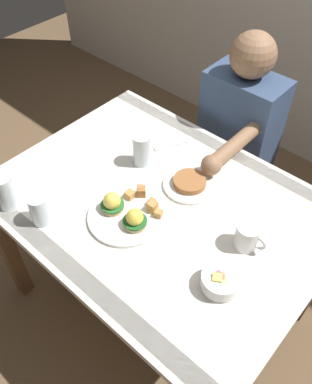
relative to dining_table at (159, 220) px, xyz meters
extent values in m
plane|color=brown|center=(0.00, 0.00, -0.63)|extent=(6.00, 6.00, 0.00)
cube|color=white|center=(0.00, 0.00, 0.09)|extent=(1.20, 0.90, 0.03)
cube|color=#B23838|center=(0.00, -0.40, 0.10)|extent=(1.20, 0.06, 0.00)
cube|color=#B23838|center=(0.00, 0.40, 0.10)|extent=(1.20, 0.06, 0.00)
cube|color=brown|center=(-0.55, -0.40, -0.28)|extent=(0.06, 0.06, 0.71)
cube|color=brown|center=(-0.55, 0.40, -0.28)|extent=(0.06, 0.06, 0.71)
cylinder|color=white|center=(-0.04, -0.13, 0.11)|extent=(0.27, 0.27, 0.01)
cylinder|color=tan|center=(-0.09, -0.14, 0.13)|extent=(0.08, 0.08, 0.02)
cylinder|color=#286B2D|center=(-0.09, -0.14, 0.14)|extent=(0.08, 0.08, 0.01)
sphere|color=#F7DB56|center=(-0.09, -0.14, 0.16)|extent=(0.06, 0.06, 0.06)
cylinder|color=tan|center=(0.02, -0.14, 0.13)|extent=(0.08, 0.08, 0.02)
cylinder|color=#236028|center=(0.02, -0.14, 0.14)|extent=(0.08, 0.08, 0.01)
sphere|color=yellow|center=(0.02, -0.14, 0.16)|extent=(0.06, 0.06, 0.06)
cube|color=#AD7038|center=(-0.06, -0.03, 0.14)|extent=(0.04, 0.04, 0.04)
cube|color=#AD7038|center=(0.00, -0.04, 0.13)|extent=(0.02, 0.02, 0.03)
cube|color=tan|center=(0.02, -0.05, 0.14)|extent=(0.03, 0.03, 0.04)
cube|color=#B77A42|center=(-0.07, -0.03, 0.14)|extent=(0.03, 0.03, 0.04)
cube|color=tan|center=(0.05, -0.06, 0.13)|extent=(0.03, 0.03, 0.03)
cube|color=tan|center=(-0.08, -0.06, 0.13)|extent=(0.03, 0.03, 0.03)
cylinder|color=white|center=(0.37, -0.14, 0.11)|extent=(0.10, 0.10, 0.01)
cylinder|color=white|center=(0.37, -0.14, 0.14)|extent=(0.12, 0.12, 0.04)
cube|color=#F4A85B|center=(0.37, -0.14, 0.15)|extent=(0.03, 0.03, 0.02)
cube|color=#F4A85B|center=(0.37, -0.13, 0.14)|extent=(0.03, 0.03, 0.02)
cube|color=#F4DB66|center=(0.37, -0.14, 0.14)|extent=(0.02, 0.02, 0.02)
cube|color=#F4DB66|center=(0.36, -0.14, 0.13)|extent=(0.04, 0.04, 0.03)
cube|color=#F4DB66|center=(0.38, -0.15, 0.14)|extent=(0.03, 0.03, 0.03)
cube|color=#F4DB66|center=(0.36, -0.15, 0.15)|extent=(0.04, 0.04, 0.03)
cube|color=#B7E093|center=(0.38, -0.15, 0.15)|extent=(0.03, 0.03, 0.02)
cube|color=#EA6B70|center=(0.36, -0.14, 0.15)|extent=(0.03, 0.03, 0.03)
cylinder|color=white|center=(0.34, 0.05, 0.15)|extent=(0.08, 0.08, 0.09)
cylinder|color=black|center=(0.34, 0.05, 0.20)|extent=(0.07, 0.07, 0.01)
torus|color=white|center=(0.38, 0.05, 0.16)|extent=(0.06, 0.01, 0.06)
cube|color=silver|center=(-0.16, 0.29, 0.11)|extent=(0.07, 0.11, 0.00)
cube|color=silver|center=(-0.20, 0.22, 0.11)|extent=(0.04, 0.04, 0.00)
cylinder|color=silver|center=(-0.19, 0.11, 0.17)|extent=(0.07, 0.07, 0.13)
cylinder|color=silver|center=(-0.19, 0.11, 0.16)|extent=(0.06, 0.06, 0.10)
cylinder|color=silver|center=(-0.24, -0.34, 0.16)|extent=(0.07, 0.07, 0.12)
cylinder|color=silver|center=(-0.24, -0.34, 0.15)|extent=(0.06, 0.06, 0.09)
cylinder|color=silver|center=(-0.39, -0.37, 0.18)|extent=(0.07, 0.07, 0.14)
cylinder|color=silver|center=(-0.39, -0.37, 0.14)|extent=(0.07, 0.07, 0.07)
cylinder|color=white|center=(0.03, 0.14, 0.11)|extent=(0.20, 0.20, 0.01)
cylinder|color=#A36638|center=(0.03, 0.14, 0.13)|extent=(0.12, 0.12, 0.02)
cylinder|color=#33333D|center=(-0.15, 0.53, -0.41)|extent=(0.11, 0.11, 0.45)
cylinder|color=#33333D|center=(0.03, 0.53, -0.41)|extent=(0.11, 0.11, 0.45)
cube|color=#384C70|center=(-0.06, 0.63, 0.07)|extent=(0.34, 0.20, 0.50)
sphere|color=#936B4C|center=(-0.06, 0.63, 0.41)|extent=(0.19, 0.19, 0.19)
cylinder|color=#936B4C|center=(0.06, 0.38, 0.17)|extent=(0.06, 0.30, 0.06)
sphere|color=#936B4C|center=(0.06, 0.23, 0.17)|extent=(0.08, 0.08, 0.08)
camera|label=1|loc=(0.65, -0.74, 1.20)|focal=37.64mm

